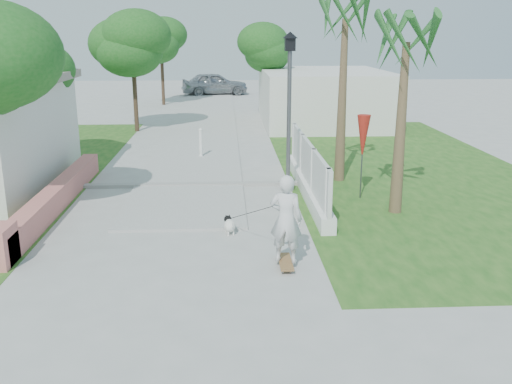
{
  "coord_description": "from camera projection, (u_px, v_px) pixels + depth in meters",
  "views": [
    {
      "loc": [
        1.13,
        -10.45,
        4.42
      ],
      "look_at": [
        1.75,
        1.36,
        1.1
      ],
      "focal_mm": 40.0,
      "sensor_mm": 36.0,
      "label": 1
    }
  ],
  "objects": [
    {
      "name": "grass_right",
      "position": [
        401.0,
        168.0,
        19.22
      ],
      "size": [
        8.0,
        20.0,
        0.01
      ],
      "primitive_type": "cube",
      "color": "#21551B",
      "rests_on": "ground"
    },
    {
      "name": "street_lamp",
      "position": [
        289.0,
        106.0,
        15.96
      ],
      "size": [
        0.44,
        0.44,
        4.44
      ],
      "color": "#59595E",
      "rests_on": "ground"
    },
    {
      "name": "tree_path_left",
      "position": [
        133.0,
        46.0,
        25.36
      ],
      "size": [
        3.4,
        3.4,
        5.23
      ],
      "color": "#4C3826",
      "rests_on": "ground"
    },
    {
      "name": "lattice_fence",
      "position": [
        308.0,
        175.0,
        16.02
      ],
      "size": [
        0.35,
        7.0,
        1.5
      ],
      "color": "white",
      "rests_on": "ground"
    },
    {
      "name": "pink_wall",
      "position": [
        51.0,
        201.0,
        14.35
      ],
      "size": [
        0.45,
        8.2,
        0.8
      ],
      "color": "#D0736A",
      "rests_on": "ground"
    },
    {
      "name": "path_strip",
      "position": [
        205.0,
        118.0,
        30.4
      ],
      "size": [
        3.2,
        36.0,
        0.06
      ],
      "primitive_type": "cube",
      "color": "#B7B7B2",
      "rests_on": "ground"
    },
    {
      "name": "curb",
      "position": [
        189.0,
        185.0,
        16.94
      ],
      "size": [
        6.5,
        0.25,
        0.1
      ],
      "primitive_type": "cube",
      "color": "#999993",
      "rests_on": "ground"
    },
    {
      "name": "palm_far",
      "position": [
        345.0,
        30.0,
        16.45
      ],
      "size": [
        1.8,
        1.8,
        5.3
      ],
      "color": "brown",
      "rests_on": "ground"
    },
    {
      "name": "dog",
      "position": [
        229.0,
        224.0,
        12.92
      ],
      "size": [
        0.35,
        0.57,
        0.4
      ],
      "rotation": [
        0.0,
        0.0,
        0.22
      ],
      "color": "white",
      "rests_on": "ground"
    },
    {
      "name": "skateboarder",
      "position": [
        257.0,
        215.0,
        11.72
      ],
      "size": [
        1.43,
        2.6,
        1.85
      ],
      "rotation": [
        0.0,
        0.0,
        2.85
      ],
      "color": "olive",
      "rests_on": "ground"
    },
    {
      "name": "bollard",
      "position": [
        201.0,
        142.0,
        20.65
      ],
      "size": [
        0.14,
        0.14,
        1.09
      ],
      "color": "white",
      "rests_on": "ground"
    },
    {
      "name": "tree_left_mid",
      "position": [
        17.0,
        62.0,
        18.11
      ],
      "size": [
        3.2,
        3.2,
        4.85
      ],
      "color": "#4C3826",
      "rests_on": "ground"
    },
    {
      "name": "palm_near",
      "position": [
        406.0,
        53.0,
        13.46
      ],
      "size": [
        1.8,
        1.8,
        4.7
      ],
      "color": "brown",
      "rests_on": "ground"
    },
    {
      "name": "tree_path_right",
      "position": [
        265.0,
        51.0,
        29.61
      ],
      "size": [
        3.0,
        3.0,
        4.79
      ],
      "color": "#4C3826",
      "rests_on": "ground"
    },
    {
      "name": "ground",
      "position": [
        171.0,
        266.0,
        11.18
      ],
      "size": [
        90.0,
        90.0,
        0.0
      ],
      "primitive_type": "plane",
      "color": "#B7B7B2",
      "rests_on": "ground"
    },
    {
      "name": "parked_car",
      "position": [
        215.0,
        84.0,
        41.5
      ],
      "size": [
        5.02,
        2.68,
        1.62
      ],
      "primitive_type": "imported",
      "rotation": [
        0.0,
        0.0,
        1.74
      ],
      "color": "#B3B5BC",
      "rests_on": "ground"
    },
    {
      "name": "tree_path_far",
      "position": [
        161.0,
        42.0,
        34.99
      ],
      "size": [
        3.2,
        3.2,
        5.17
      ],
      "color": "#4C3826",
      "rests_on": "ground"
    },
    {
      "name": "patio_umbrella",
      "position": [
        363.0,
        138.0,
        15.29
      ],
      "size": [
        0.36,
        0.36,
        2.3
      ],
      "color": "#59595E",
      "rests_on": "ground"
    },
    {
      "name": "building_right",
      "position": [
        323.0,
        97.0,
        28.44
      ],
      "size": [
        6.0,
        8.0,
        2.6
      ],
      "primitive_type": "cube",
      "color": "silver",
      "rests_on": "ground"
    }
  ]
}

